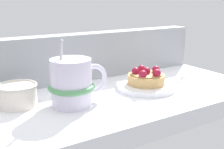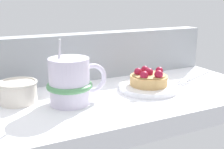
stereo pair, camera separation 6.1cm
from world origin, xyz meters
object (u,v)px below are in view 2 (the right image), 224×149
(coffee_mug, at_px, (71,82))
(dessert_fork, at_px, (194,77))
(dessert_plate, at_px, (148,87))
(sugar_bowl, at_px, (18,91))
(raspberry_tart, at_px, (149,78))

(coffee_mug, xyz_separation_m, dessert_fork, (0.35, 0.03, -0.04))
(dessert_plate, relative_size, sugar_bowl, 1.73)
(dessert_plate, distance_m, coffee_mug, 0.19)
(dessert_fork, bearing_deg, coffee_mug, -174.65)
(raspberry_tart, height_order, coffee_mug, coffee_mug)
(coffee_mug, bearing_deg, dessert_fork, 5.35)
(raspberry_tart, height_order, dessert_fork, raspberry_tart)
(sugar_bowl, bearing_deg, dessert_plate, -9.61)
(coffee_mug, height_order, dessert_fork, coffee_mug)
(coffee_mug, bearing_deg, raspberry_tart, 1.51)
(raspberry_tart, distance_m, dessert_fork, 0.17)
(coffee_mug, bearing_deg, dessert_plate, 1.61)
(raspberry_tart, height_order, sugar_bowl, raspberry_tart)
(dessert_fork, distance_m, sugar_bowl, 0.45)
(raspberry_tart, bearing_deg, dessert_fork, 9.76)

